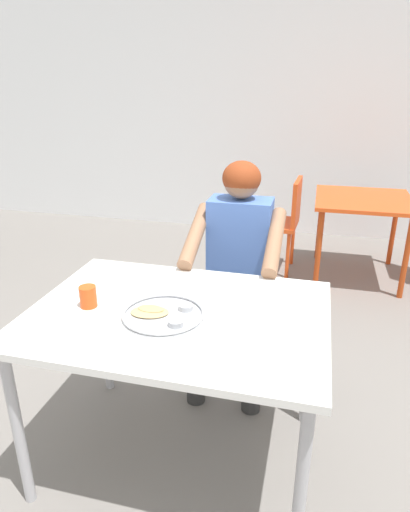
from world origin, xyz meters
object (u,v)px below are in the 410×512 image
(thali_tray, at_px, (163,314))
(chair_red_left, at_px, (281,218))
(drinking_cup, at_px, (88,296))
(chair_foreground, at_px, (242,279))
(diner_foreground, at_px, (237,256))
(table_background_red, at_px, (363,208))
(table_foreground, at_px, (178,327))

(thali_tray, relative_size, chair_red_left, 0.39)
(drinking_cup, relative_size, chair_foreground, 0.10)
(drinking_cup, distance_m, chair_foreground, 1.11)
(thali_tray, xyz_separation_m, diner_foreground, (0.16, 0.75, -0.03))
(diner_foreground, height_order, chair_red_left, diner_foreground)
(chair_foreground, height_order, diner_foreground, diner_foreground)
(table_background_red, bearing_deg, chair_foreground, -118.53)
(thali_tray, bearing_deg, table_foreground, 50.40)
(table_foreground, height_order, drinking_cup, drinking_cup)
(diner_foreground, xyz_separation_m, table_background_red, (0.78, 1.65, -0.12))
(drinking_cup, relative_size, diner_foreground, 0.07)
(drinking_cup, bearing_deg, diner_foreground, 57.15)
(diner_foreground, bearing_deg, thali_tray, -101.78)
(chair_red_left, bearing_deg, chair_foreground, -94.40)
(table_foreground, height_order, table_background_red, table_foreground)
(drinking_cup, xyz_separation_m, chair_foreground, (0.48, 0.96, -0.29))
(chair_foreground, distance_m, table_background_red, 1.63)
(diner_foreground, bearing_deg, drinking_cup, -122.85)
(chair_red_left, bearing_deg, table_foreground, -95.43)
(table_foreground, distance_m, chair_red_left, 2.34)
(thali_tray, bearing_deg, chair_red_left, 83.66)
(table_background_red, bearing_deg, thali_tray, -111.26)
(chair_foreground, bearing_deg, thali_tray, -99.12)
(table_foreground, relative_size, thali_tray, 3.66)
(table_background_red, relative_size, chair_red_left, 1.01)
(table_foreground, distance_m, table_background_red, 2.51)
(drinking_cup, relative_size, chair_red_left, 0.11)
(table_foreground, distance_m, drinking_cup, 0.39)
(drinking_cup, xyz_separation_m, diner_foreground, (0.48, 0.74, -0.06))
(table_foreground, bearing_deg, diner_foreground, 80.75)
(table_background_red, bearing_deg, table_foreground, -110.78)
(diner_foreground, bearing_deg, table_foreground, -99.25)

